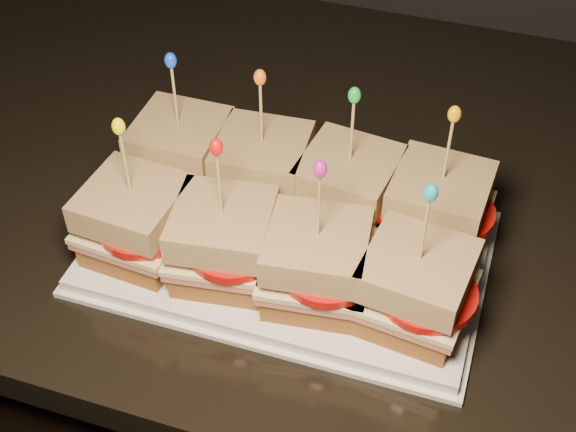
% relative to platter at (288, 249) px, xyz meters
% --- Properties ---
extents(granite_slab, '(2.71, 0.74, 0.04)m').
position_rel_platter_xyz_m(granite_slab, '(0.25, 0.15, -0.03)').
color(granite_slab, black).
rests_on(granite_slab, cabinet).
extents(platter, '(0.38, 0.24, 0.02)m').
position_rel_platter_xyz_m(platter, '(0.00, 0.00, 0.00)').
color(platter, white).
rests_on(platter, granite_slab).
extents(platter_rim, '(0.40, 0.25, 0.01)m').
position_rel_platter_xyz_m(platter_rim, '(0.00, 0.00, -0.01)').
color(platter_rim, white).
rests_on(platter_rim, granite_slab).
extents(sandwich_0_bread_bot, '(0.09, 0.09, 0.02)m').
position_rel_platter_xyz_m(sandwich_0_bread_bot, '(-0.14, 0.05, 0.02)').
color(sandwich_0_bread_bot, brown).
rests_on(sandwich_0_bread_bot, platter).
extents(sandwich_0_ham, '(0.10, 0.09, 0.01)m').
position_rel_platter_xyz_m(sandwich_0_ham, '(-0.14, 0.05, 0.04)').
color(sandwich_0_ham, '#C46658').
rests_on(sandwich_0_ham, sandwich_0_bread_bot).
extents(sandwich_0_cheese, '(0.10, 0.10, 0.01)m').
position_rel_platter_xyz_m(sandwich_0_cheese, '(-0.14, 0.05, 0.04)').
color(sandwich_0_cheese, beige).
rests_on(sandwich_0_cheese, sandwich_0_ham).
extents(sandwich_0_tomato, '(0.09, 0.09, 0.01)m').
position_rel_platter_xyz_m(sandwich_0_tomato, '(-0.12, 0.05, 0.05)').
color(sandwich_0_tomato, '#BD0F0C').
rests_on(sandwich_0_tomato, sandwich_0_cheese).
extents(sandwich_0_bread_top, '(0.09, 0.09, 0.03)m').
position_rel_platter_xyz_m(sandwich_0_bread_top, '(-0.14, 0.05, 0.07)').
color(sandwich_0_bread_top, brown).
rests_on(sandwich_0_bread_top, sandwich_0_tomato).
extents(sandwich_0_pick, '(0.00, 0.00, 0.09)m').
position_rel_platter_xyz_m(sandwich_0_pick, '(-0.14, 0.05, 0.12)').
color(sandwich_0_pick, tan).
rests_on(sandwich_0_pick, sandwich_0_bread_top).
extents(sandwich_0_frill, '(0.01, 0.01, 0.02)m').
position_rel_platter_xyz_m(sandwich_0_frill, '(-0.14, 0.05, 0.16)').
color(sandwich_0_frill, blue).
rests_on(sandwich_0_frill, sandwich_0_pick).
extents(sandwich_1_bread_bot, '(0.09, 0.09, 0.02)m').
position_rel_platter_xyz_m(sandwich_1_bread_bot, '(-0.05, 0.05, 0.02)').
color(sandwich_1_bread_bot, brown).
rests_on(sandwich_1_bread_bot, platter).
extents(sandwich_1_ham, '(0.10, 0.10, 0.01)m').
position_rel_platter_xyz_m(sandwich_1_ham, '(-0.05, 0.05, 0.04)').
color(sandwich_1_ham, '#C46658').
rests_on(sandwich_1_ham, sandwich_1_bread_bot).
extents(sandwich_1_cheese, '(0.11, 0.10, 0.01)m').
position_rel_platter_xyz_m(sandwich_1_cheese, '(-0.05, 0.05, 0.04)').
color(sandwich_1_cheese, beige).
rests_on(sandwich_1_cheese, sandwich_1_ham).
extents(sandwich_1_tomato, '(0.09, 0.09, 0.01)m').
position_rel_platter_xyz_m(sandwich_1_tomato, '(-0.03, 0.05, 0.05)').
color(sandwich_1_tomato, '#BD0F0C').
rests_on(sandwich_1_tomato, sandwich_1_cheese).
extents(sandwich_1_bread_top, '(0.10, 0.10, 0.03)m').
position_rel_platter_xyz_m(sandwich_1_bread_top, '(-0.05, 0.05, 0.07)').
color(sandwich_1_bread_top, brown).
rests_on(sandwich_1_bread_top, sandwich_1_tomato).
extents(sandwich_1_pick, '(0.00, 0.00, 0.09)m').
position_rel_platter_xyz_m(sandwich_1_pick, '(-0.05, 0.05, 0.12)').
color(sandwich_1_pick, tan).
rests_on(sandwich_1_pick, sandwich_1_bread_top).
extents(sandwich_1_frill, '(0.01, 0.01, 0.02)m').
position_rel_platter_xyz_m(sandwich_1_frill, '(-0.05, 0.05, 0.16)').
color(sandwich_1_frill, orange).
rests_on(sandwich_1_frill, sandwich_1_pick).
extents(sandwich_2_bread_bot, '(0.10, 0.10, 0.02)m').
position_rel_platter_xyz_m(sandwich_2_bread_bot, '(0.05, 0.05, 0.02)').
color(sandwich_2_bread_bot, brown).
rests_on(sandwich_2_bread_bot, platter).
extents(sandwich_2_ham, '(0.11, 0.11, 0.01)m').
position_rel_platter_xyz_m(sandwich_2_ham, '(0.05, 0.05, 0.04)').
color(sandwich_2_ham, '#C46658').
rests_on(sandwich_2_ham, sandwich_2_bread_bot).
extents(sandwich_2_cheese, '(0.11, 0.11, 0.01)m').
position_rel_platter_xyz_m(sandwich_2_cheese, '(0.05, 0.05, 0.04)').
color(sandwich_2_cheese, beige).
rests_on(sandwich_2_cheese, sandwich_2_ham).
extents(sandwich_2_tomato, '(0.09, 0.09, 0.01)m').
position_rel_platter_xyz_m(sandwich_2_tomato, '(0.06, 0.05, 0.05)').
color(sandwich_2_tomato, '#BD0F0C').
rests_on(sandwich_2_tomato, sandwich_2_cheese).
extents(sandwich_2_bread_top, '(0.10, 0.10, 0.03)m').
position_rel_platter_xyz_m(sandwich_2_bread_top, '(0.05, 0.05, 0.07)').
color(sandwich_2_bread_top, brown).
rests_on(sandwich_2_bread_top, sandwich_2_tomato).
extents(sandwich_2_pick, '(0.00, 0.00, 0.09)m').
position_rel_platter_xyz_m(sandwich_2_pick, '(0.05, 0.05, 0.12)').
color(sandwich_2_pick, tan).
rests_on(sandwich_2_pick, sandwich_2_bread_top).
extents(sandwich_2_frill, '(0.01, 0.01, 0.02)m').
position_rel_platter_xyz_m(sandwich_2_frill, '(0.05, 0.05, 0.16)').
color(sandwich_2_frill, green).
rests_on(sandwich_2_frill, sandwich_2_pick).
extents(sandwich_3_bread_bot, '(0.09, 0.09, 0.02)m').
position_rel_platter_xyz_m(sandwich_3_bread_bot, '(0.14, 0.05, 0.02)').
color(sandwich_3_bread_bot, brown).
rests_on(sandwich_3_bread_bot, platter).
extents(sandwich_3_ham, '(0.10, 0.10, 0.01)m').
position_rel_platter_xyz_m(sandwich_3_ham, '(0.14, 0.05, 0.04)').
color(sandwich_3_ham, '#C46658').
rests_on(sandwich_3_ham, sandwich_3_bread_bot).
extents(sandwich_3_cheese, '(0.10, 0.10, 0.01)m').
position_rel_platter_xyz_m(sandwich_3_cheese, '(0.14, 0.05, 0.04)').
color(sandwich_3_cheese, beige).
rests_on(sandwich_3_cheese, sandwich_3_ham).
extents(sandwich_3_tomato, '(0.09, 0.09, 0.01)m').
position_rel_platter_xyz_m(sandwich_3_tomato, '(0.15, 0.05, 0.05)').
color(sandwich_3_tomato, '#BD0F0C').
rests_on(sandwich_3_tomato, sandwich_3_cheese).
extents(sandwich_3_bread_top, '(0.10, 0.10, 0.03)m').
position_rel_platter_xyz_m(sandwich_3_bread_top, '(0.14, 0.05, 0.07)').
color(sandwich_3_bread_top, brown).
rests_on(sandwich_3_bread_top, sandwich_3_tomato).
extents(sandwich_3_pick, '(0.00, 0.00, 0.09)m').
position_rel_platter_xyz_m(sandwich_3_pick, '(0.14, 0.05, 0.12)').
color(sandwich_3_pick, tan).
rests_on(sandwich_3_pick, sandwich_3_bread_top).
extents(sandwich_3_frill, '(0.01, 0.01, 0.02)m').
position_rel_platter_xyz_m(sandwich_3_frill, '(0.14, 0.05, 0.16)').
color(sandwich_3_frill, orange).
rests_on(sandwich_3_frill, sandwich_3_pick).
extents(sandwich_4_bread_bot, '(0.10, 0.10, 0.02)m').
position_rel_platter_xyz_m(sandwich_4_bread_bot, '(-0.14, -0.05, 0.02)').
color(sandwich_4_bread_bot, brown).
rests_on(sandwich_4_bread_bot, platter).
extents(sandwich_4_ham, '(0.10, 0.10, 0.01)m').
position_rel_platter_xyz_m(sandwich_4_ham, '(-0.14, -0.05, 0.04)').
color(sandwich_4_ham, '#C46658').
rests_on(sandwich_4_ham, sandwich_4_bread_bot).
extents(sandwich_4_cheese, '(0.11, 0.10, 0.01)m').
position_rel_platter_xyz_m(sandwich_4_cheese, '(-0.14, -0.05, 0.04)').
color(sandwich_4_cheese, beige).
rests_on(sandwich_4_cheese, sandwich_4_ham).
extents(sandwich_4_tomato, '(0.09, 0.09, 0.01)m').
position_rel_platter_xyz_m(sandwich_4_tomato, '(-0.12, -0.06, 0.05)').
color(sandwich_4_tomato, '#BD0F0C').
rests_on(sandwich_4_tomato, sandwich_4_cheese).
extents(sandwich_4_bread_top, '(0.10, 0.10, 0.03)m').
position_rel_platter_xyz_m(sandwich_4_bread_top, '(-0.14, -0.05, 0.07)').
color(sandwich_4_bread_top, brown).
rests_on(sandwich_4_bread_top, sandwich_4_tomato).
extents(sandwich_4_pick, '(0.00, 0.00, 0.09)m').
position_rel_platter_xyz_m(sandwich_4_pick, '(-0.14, -0.05, 0.12)').
color(sandwich_4_pick, tan).
rests_on(sandwich_4_pick, sandwich_4_bread_top).
extents(sandwich_4_frill, '(0.01, 0.01, 0.02)m').
position_rel_platter_xyz_m(sandwich_4_frill, '(-0.14, -0.05, 0.16)').
color(sandwich_4_frill, '#FEFA01').
rests_on(sandwich_4_frill, sandwich_4_pick).
extents(sandwich_5_bread_bot, '(0.10, 0.10, 0.02)m').
position_rel_platter_xyz_m(sandwich_5_bread_bot, '(-0.05, -0.05, 0.02)').
color(sandwich_5_bread_bot, brown).
rests_on(sandwich_5_bread_bot, platter).
extents(sandwich_5_ham, '(0.11, 0.11, 0.01)m').
position_rel_platter_xyz_m(sandwich_5_ham, '(-0.05, -0.05, 0.04)').
color(sandwich_5_ham, '#C46658').
rests_on(sandwich_5_ham, sandwich_5_bread_bot).
extents(sandwich_5_cheese, '(0.11, 0.11, 0.01)m').
position_rel_platter_xyz_m(sandwich_5_cheese, '(-0.05, -0.05, 0.04)').
color(sandwich_5_cheese, beige).
rests_on(sandwich_5_cheese, sandwich_5_ham).
extents(sandwich_5_tomato, '(0.09, 0.09, 0.01)m').
position_rel_platter_xyz_m(sandwich_5_tomato, '(-0.03, -0.06, 0.05)').
color(sandwich_5_tomato, '#BD0F0C').
rests_on(sandwich_5_tomato, sandwich_5_cheese).
extents(sandwich_5_bread_top, '(0.10, 0.10, 0.03)m').
position_rel_platter_xyz_m(sandwich_5_bread_top, '(-0.05, -0.05, 0.07)').
color(sandwich_5_bread_top, brown).
rests_on(sandwich_5_bread_top, sandwich_5_tomato).
extents(sandwich_5_pick, '(0.00, 0.00, 0.09)m').
position_rel_platter_xyz_m(sandwich_5_pick, '(-0.05, -0.05, 0.12)').
color(sandwich_5_pick, tan).
rests_on(sandwich_5_pick, sandwich_5_bread_top).
extents(sandwich_5_frill, '(0.01, 0.01, 0.02)m').
position_rel_platter_xyz_m(sandwich_5_frill, '(-0.05, -0.05, 0.16)').
color(sandwich_5_frill, red).
rests_on(sandwich_5_frill, sandwich_5_pick).
extents(sandwich_6_bread_bot, '(0.10, 0.10, 0.02)m').
position_rel_platter_xyz_m(sandwich_6_bread_bot, '(0.05, -0.05, 0.02)').
color(sandwich_6_bread_bot, brown).
rests_on(sandwich_6_bread_bot, platter).
extents(sandwich_6_ham, '(0.11, 0.10, 0.01)m').
position_rel_platter_xyz_m(sandwich_6_ham, '(0.05, -0.05, 0.04)').
color(sandwich_6_ham, '#C46658').
rests_on(sandwich_6_ham, sandwich_6_bread_bot).
extents(sandwich_6_cheese, '(0.11, 0.11, 0.01)m').
position_rel_platter_xyz_m(sandwich_6_cheese, '(0.05, -0.05, 0.04)').
color(sandwich_6_cheese, beige).
rests_on(sandwich_6_cheese, sandwich_6_ham).
extents(sandwich_6_tomato, '(0.09, 0.09, 0.01)m').
position_rel_platter_xyz_m(sandwich_6_tomato, '(0.06, -0.06, 0.05)').
color(sandwich_6_tomato, '#BD0F0C').
rests_on(sandwich_6_tomato, sandwich_6_cheese).
extents(sandwich_6_bread_top, '(0.10, 0.10, 0.03)m').
position_rel_platter_xyz_m(sandwich_6_bread_top, '(0.05, -0.05, 0.07)').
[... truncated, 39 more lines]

